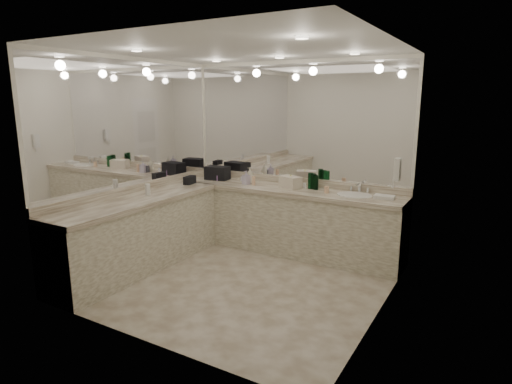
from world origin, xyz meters
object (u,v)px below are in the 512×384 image
Objects in this scene: soap_bottle_b at (246,178)px; soap_bottle_c at (291,181)px; hand_towel at (384,197)px; soap_bottle_a at (250,175)px; cream_cosmetic_case at (290,182)px; wall_phone at (397,169)px; sink at (354,196)px; black_toiletry_bag at (217,173)px.

soap_bottle_b is 0.65m from soap_bottle_c.
soap_bottle_a reaches higher than hand_towel.
hand_towel is at bearing -1.84° from soap_bottle_a.
cream_cosmetic_case is 0.03m from soap_bottle_c.
cream_cosmetic_case is 0.65m from soap_bottle_b.
wall_phone is 1.22× the size of soap_bottle_b.
hand_towel reaches higher than sink.
sink is 1.55m from soap_bottle_b.
sink is 2.12m from black_toiletry_bag.
cream_cosmetic_case reaches higher than hand_towel.
hand_towel is at bearing 20.53° from cream_cosmetic_case.
hand_towel is at bearing -0.38° from black_toiletry_bag.
sink is at bearing -2.57° from soap_bottle_a.
hand_towel is (2.48, -0.02, -0.08)m from black_toiletry_bag.
soap_bottle_a reaches higher than sink.
wall_phone is 0.71m from hand_towel.
soap_bottle_b reaches higher than cream_cosmetic_case.
sink is 1.54× the size of cream_cosmetic_case.
wall_phone reaches higher than black_toiletry_bag.
wall_phone reaches higher than sink.
cream_cosmetic_case is 1.63× the size of soap_bottle_c.
sink is 2.50× the size of soap_bottle_c.
wall_phone reaches higher than cream_cosmetic_case.
wall_phone is at bearing -65.13° from hand_towel.
cream_cosmetic_case reaches higher than sink.
cream_cosmetic_case is at bearing 179.53° from hand_towel.
sink is at bearing -0.67° from black_toiletry_bag.
hand_towel is 1.95m from soap_bottle_a.
wall_phone is 1.09× the size of soap_bottle_a.
soap_bottle_a reaches higher than soap_bottle_c.
wall_phone is at bearing -19.89° from soap_bottle_c.
soap_bottle_b is (-1.92, -0.09, 0.08)m from hand_towel.
soap_bottle_b is at bearing -177.40° from hand_towel.
black_toiletry_bag is (-2.72, 0.52, -0.35)m from wall_phone.
black_toiletry_bag is 0.54m from soap_bottle_a.
wall_phone is 1.65m from soap_bottle_c.
sink is at bearing 140.43° from wall_phone.
cream_cosmetic_case is at bearing 8.57° from soap_bottle_b.
hand_towel is 1.08× the size of soap_bottle_a.
soap_bottle_a is at bearing 4.85° from black_toiletry_bag.
sink is 2.24× the size of soap_bottle_b.
sink is at bearing -3.04° from soap_bottle_c.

